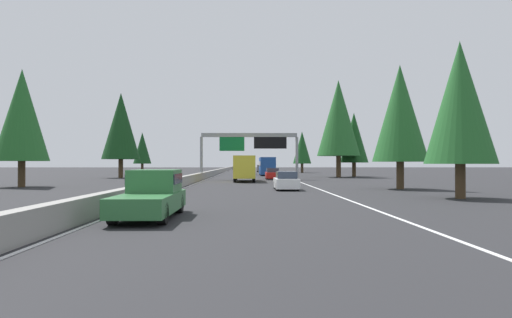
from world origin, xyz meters
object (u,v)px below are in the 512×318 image
Objects in this scene: bus_mid_left at (267,165)px; conifer_right_mid at (338,118)px; conifer_right_near at (400,113)px; conifer_right_far at (354,138)px; conifer_left_far at (142,148)px; box_truck_far_center at (245,168)px; pickup_far_right at (152,194)px; conifer_right_distant at (302,148)px; sign_gantry_overhead at (251,143)px; sedan_mid_center at (248,168)px; pickup_distant_a at (248,169)px; sedan_distant_b at (272,174)px; conifer_left_near at (22,115)px; conifer_left_mid at (121,126)px; conifer_right_foreground at (460,103)px; sedan_mid_right at (286,181)px; minivan_near_center at (261,168)px.

bus_mid_left is 0.79× the size of conifer_right_mid.
conifer_right_near is 33.98m from conifer_right_far.
box_truck_far_center is at bearing -154.73° from conifer_left_far.
conifer_right_distant reaches higher than pickup_far_right.
sign_gantry_overhead is 1.10× the size of bus_mid_left.
sedan_mid_center is 40.00m from pickup_distant_a.
box_truck_far_center is 34.25m from pickup_distant_a.
sedan_distant_b is (-66.74, -3.37, 0.00)m from sedan_mid_center.
pickup_far_right is 0.53× the size of conifer_left_near.
sign_gantry_overhead is at bearing -179.21° from pickup_distant_a.
pickup_far_right is at bearing 174.44° from box_truck_far_center.
pickup_distant_a is 0.46× the size of conifer_left_mid.
conifer_right_mid is at bearing -51.43° from conifer_left_near.
conifer_left_far is at bearing 3.51° from conifer_left_near.
conifer_right_foreground reaches higher than conifer_right_distant.
conifer_right_foreground reaches higher than sign_gantry_overhead.
sedan_mid_center is at bearing 16.60° from conifer_right_far.
bus_mid_left is (43.12, -0.22, 1.03)m from sedan_mid_right.
pickup_far_right is 56.67m from conifer_right_far.
sign_gantry_overhead reaches higher than sedan_mid_right.
box_truck_far_center is 0.83× the size of conifer_right_near.
sign_gantry_overhead is 6.63m from box_truck_far_center.
conifer_left_mid reaches higher than minivan_near_center.
box_truck_far_center is 0.94× the size of conifer_left_far.
sign_gantry_overhead is 28.72m from pickup_distant_a.
minivan_near_center is 0.50× the size of conifer_right_far.
sign_gantry_overhead is at bearing 120.41° from sedan_distant_b.
conifer_left_mid reaches higher than conifer_right_far.
conifer_left_far is (84.26, 20.13, 4.60)m from pickup_far_right.
conifer_right_mid is at bearing -1.07° from conifer_right_foreground.
conifer_left_mid reaches higher than sedan_mid_center.
sedan_distant_b is 40.77m from conifer_right_distant.
sedan_mid_right is at bearing -172.96° from sign_gantry_overhead.
minivan_near_center is 40.74m from conifer_right_far.
sedan_distant_b is at bearing -9.46° from pickup_far_right.
conifer_left_far is at bearing 49.75° from bus_mid_left.
conifer_left_far reaches higher than sedan_distant_b.
sedan_mid_right is 1.00× the size of sedan_distant_b.
sedan_mid_center and sedan_distant_b have the same top height.
bus_mid_left is 2.30× the size of minivan_near_center.
conifer_left_far reaches higher than bus_mid_left.
pickup_distant_a is 28.95m from conifer_left_mid.
box_truck_far_center is at bearing 179.79° from sedan_mid_center.
conifer_left_mid reaches higher than conifer_right_distant.
sedan_mid_right is 64.18m from conifer_right_distant.
sedan_mid_center is 34.45m from conifer_left_far.
box_truck_far_center is 21.63m from conifer_right_mid.
conifer_right_foreground is 1.04× the size of conifer_left_far.
pickup_far_right is at bearing -166.57° from conifer_left_far.
conifer_right_far reaches higher than conifer_left_far.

